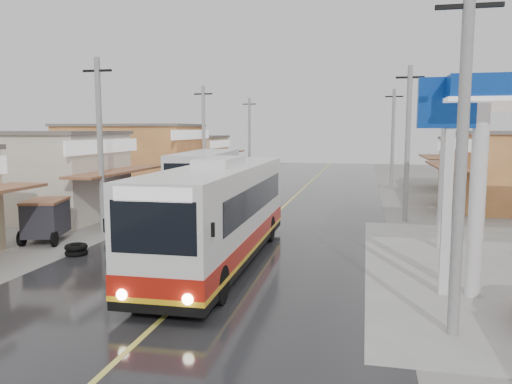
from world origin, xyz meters
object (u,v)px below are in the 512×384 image
(cyclist, at_px, (117,236))
(tricycle_far, at_px, (127,197))
(coach_bus, at_px, (221,213))
(tyre_stack, at_px, (76,250))
(tricycle_near, at_px, (46,218))
(second_bus, at_px, (206,176))

(cyclist, bearing_deg, tricycle_far, 117.54)
(coach_bus, xyz_separation_m, tyre_stack, (-5.71, -0.17, -1.60))
(tricycle_near, distance_m, tyre_stack, 3.22)
(cyclist, xyz_separation_m, tricycle_near, (-3.78, 0.92, 0.41))
(coach_bus, height_order, tyre_stack, coach_bus)
(coach_bus, bearing_deg, cyclist, 169.98)
(coach_bus, height_order, tricycle_near, coach_bus)
(second_bus, relative_size, cyclist, 5.39)
(tyre_stack, bearing_deg, tricycle_far, 105.87)
(cyclist, height_order, tricycle_near, cyclist)
(cyclist, bearing_deg, tyre_stack, -141.54)
(coach_bus, distance_m, second_bus, 14.28)
(cyclist, bearing_deg, coach_bus, -6.07)
(second_bus, xyz_separation_m, cyclist, (0.48, -12.68, -1.17))
(second_bus, height_order, tricycle_near, second_bus)
(coach_bus, bearing_deg, tyre_stack, -179.23)
(cyclist, distance_m, tricycle_near, 3.91)
(second_bus, distance_m, tricycle_near, 12.24)
(second_bus, bearing_deg, tyre_stack, -98.68)
(coach_bus, xyz_separation_m, tricycle_far, (-8.42, 9.35, -0.89))
(cyclist, xyz_separation_m, tyre_stack, (-1.24, -0.89, -0.41))
(second_bus, distance_m, tricycle_far, 5.40)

